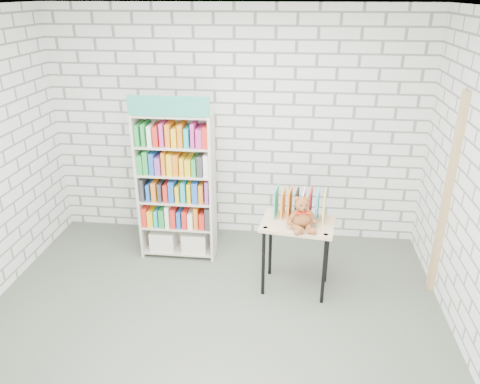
# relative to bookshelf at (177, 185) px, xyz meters

# --- Properties ---
(ground) EXTENTS (4.50, 4.50, 0.00)m
(ground) POSITION_rel_bookshelf_xyz_m (0.59, -1.36, -0.88)
(ground) COLOR #4D5547
(ground) RESTS_ON ground
(room_shell) EXTENTS (4.52, 4.02, 2.81)m
(room_shell) POSITION_rel_bookshelf_xyz_m (0.59, -1.36, 0.90)
(room_shell) COLOR silver
(room_shell) RESTS_ON ground
(bookshelf) EXTENTS (0.86, 0.33, 1.93)m
(bookshelf) POSITION_rel_bookshelf_xyz_m (0.00, 0.00, 0.00)
(bookshelf) COLOR beige
(bookshelf) RESTS_ON ground
(display_table) EXTENTS (0.78, 0.59, 0.78)m
(display_table) POSITION_rel_bookshelf_xyz_m (1.37, -0.57, -0.21)
(display_table) COLOR tan
(display_table) RESTS_ON ground
(table_books) EXTENTS (0.53, 0.29, 0.30)m
(table_books) POSITION_rel_bookshelf_xyz_m (1.39, -0.45, 0.04)
(table_books) COLOR #2BBE9D
(table_books) RESTS_ON display_table
(teddy_bear) EXTENTS (0.30, 0.29, 0.33)m
(teddy_bear) POSITION_rel_bookshelf_xyz_m (1.40, -0.68, 0.03)
(teddy_bear) COLOR brown
(teddy_bear) RESTS_ON display_table
(door_trim) EXTENTS (0.05, 0.12, 2.10)m
(door_trim) POSITION_rel_bookshelf_xyz_m (2.81, -0.41, 0.17)
(door_trim) COLOR tan
(door_trim) RESTS_ON ground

